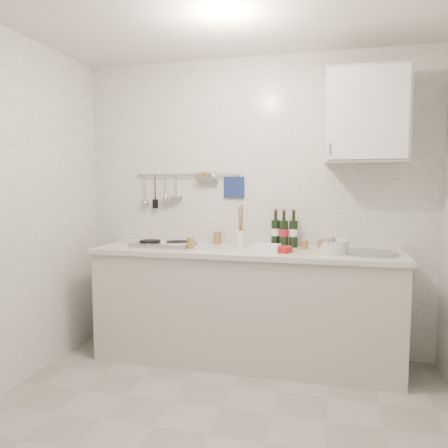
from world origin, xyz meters
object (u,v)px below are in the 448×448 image
object	(u,v)px
plate_stack_sink	(334,247)
wine_bottles	(284,228)
utensil_crock	(240,236)
plate_stack_hob	(175,244)
wall_cabinet	(366,116)

from	to	relation	value
plate_stack_sink	wine_bottles	distance (m)	0.47
utensil_crock	wine_bottles	bearing A→B (deg)	7.50
plate_stack_hob	plate_stack_sink	world-z (taller)	plate_stack_sink
wall_cabinet	wine_bottles	world-z (taller)	wall_cabinet
plate_stack_hob	wine_bottles	distance (m)	0.91
plate_stack_sink	wine_bottles	size ratio (longest dim) A/B	0.79
wall_cabinet	plate_stack_hob	world-z (taller)	wall_cabinet
wall_cabinet	wine_bottles	bearing A→B (deg)	173.05
wall_cabinet	plate_stack_hob	distance (m)	1.81
plate_stack_hob	wine_bottles	xyz separation A→B (m)	(0.88, 0.18, 0.14)
plate_stack_sink	wine_bottles	world-z (taller)	wine_bottles
plate_stack_sink	wine_bottles	bearing A→B (deg)	150.99
wall_cabinet	utensil_crock	distance (m)	1.36
utensil_crock	plate_stack_hob	bearing A→B (deg)	-165.37
wine_bottles	plate_stack_hob	bearing A→B (deg)	-168.21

